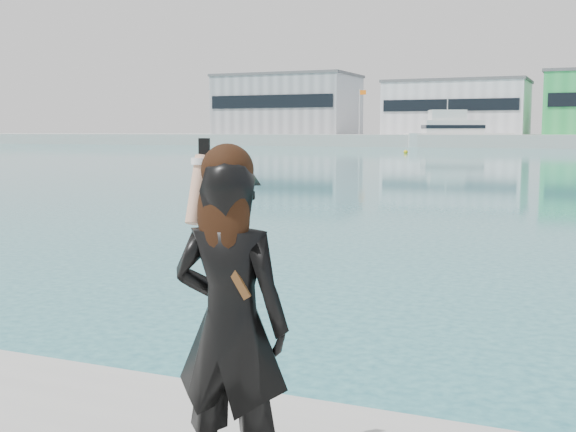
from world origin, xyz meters
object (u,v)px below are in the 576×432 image
at_px(motor_yacht, 455,133).
at_px(buoy_extra, 406,153).
at_px(woman, 230,315).
at_px(buoy_far, 220,151).

xyz_separation_m(motor_yacht, buoy_extra, (0.96, -35.89, -2.20)).
bearing_deg(buoy_extra, motor_yacht, 91.53).
height_order(buoy_extra, woman, woman).
bearing_deg(buoy_far, buoy_extra, -3.63).
relative_size(buoy_far, buoy_extra, 1.00).
relative_size(buoy_extra, woman, 0.29).
distance_m(buoy_far, buoy_extra, 25.41).
relative_size(motor_yacht, buoy_far, 34.33).
distance_m(motor_yacht, woman, 116.88).
distance_m(motor_yacht, buoy_extra, 35.97).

